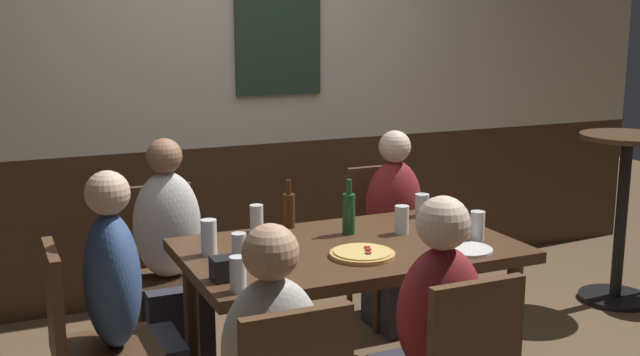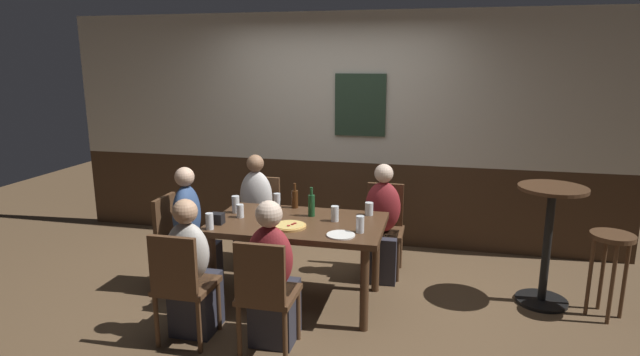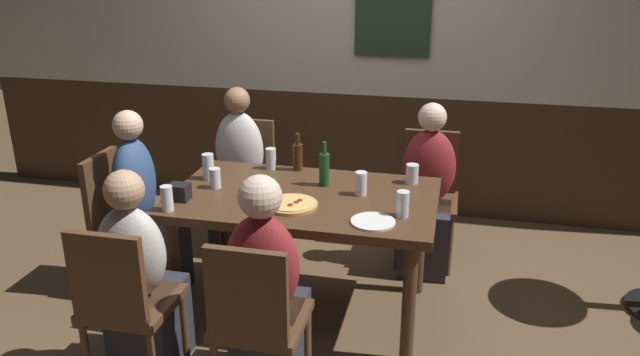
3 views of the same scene
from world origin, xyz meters
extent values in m
cube|color=#3D2819|center=(0.00, 1.65, 0.47)|extent=(6.40, 0.10, 0.95)
cube|color=beige|center=(0.00, 1.65, 1.77)|extent=(6.40, 0.10, 1.65)
cube|color=#233828|center=(0.28, 1.58, 1.60)|extent=(0.56, 0.03, 0.68)
cube|color=#472D1C|center=(0.00, 0.00, 0.71)|extent=(1.47, 0.89, 0.05)
cylinder|color=#472D1C|center=(0.64, -0.36, 0.34)|extent=(0.07, 0.07, 0.69)
cylinder|color=#472D1C|center=(-0.64, 0.36, 0.34)|extent=(0.07, 0.07, 0.69)
cylinder|color=#472D1C|center=(0.64, 0.36, 0.34)|extent=(0.07, 0.07, 0.69)
cube|color=#513521|center=(0.65, 0.78, 0.43)|extent=(0.40, 0.40, 0.04)
cube|color=#513521|center=(0.65, 0.96, 0.67)|extent=(0.36, 0.04, 0.43)
cylinder|color=#513521|center=(0.82, 0.61, 0.21)|extent=(0.04, 0.04, 0.41)
cylinder|color=#513521|center=(0.48, 0.61, 0.21)|extent=(0.04, 0.04, 0.41)
cylinder|color=#513521|center=(0.82, 0.95, 0.21)|extent=(0.04, 0.04, 0.41)
cylinder|color=#513521|center=(0.48, 0.95, 0.21)|extent=(0.04, 0.04, 0.41)
cube|color=#513521|center=(-0.65, 0.78, 0.43)|extent=(0.40, 0.40, 0.04)
cube|color=#513521|center=(-0.65, 0.96, 0.67)|extent=(0.36, 0.04, 0.43)
cylinder|color=#513521|center=(-0.48, 0.61, 0.21)|extent=(0.04, 0.04, 0.41)
cylinder|color=#513521|center=(-0.82, 0.61, 0.21)|extent=(0.04, 0.04, 0.41)
cylinder|color=#513521|center=(-0.48, 0.95, 0.21)|extent=(0.04, 0.04, 0.41)
cylinder|color=#513521|center=(-0.82, 0.95, 0.21)|extent=(0.04, 0.04, 0.41)
cube|color=#513521|center=(0.00, -0.96, 0.67)|extent=(0.36, 0.04, 0.43)
cube|color=#513521|center=(-1.08, 0.00, 0.43)|extent=(0.40, 0.40, 0.04)
cube|color=#513521|center=(-1.26, 0.00, 0.67)|extent=(0.04, 0.36, 0.43)
cube|color=#2D2D38|center=(0.65, 0.65, 0.23)|extent=(0.32, 0.34, 0.45)
ellipsoid|color=maroon|center=(0.65, 0.74, 0.70)|extent=(0.34, 0.22, 0.50)
sphere|color=beige|center=(0.65, 0.74, 1.03)|extent=(0.18, 0.18, 0.18)
ellipsoid|color=beige|center=(-0.65, -0.74, 0.68)|extent=(0.34, 0.22, 0.47)
sphere|color=tan|center=(-0.65, -0.74, 1.00)|extent=(0.19, 0.19, 0.19)
cube|color=#2D2D38|center=(-0.65, 0.65, 0.23)|extent=(0.32, 0.34, 0.45)
ellipsoid|color=silver|center=(-0.65, 0.74, 0.72)|extent=(0.34, 0.22, 0.54)
sphere|color=#936B4C|center=(-0.65, 0.74, 1.07)|extent=(0.17, 0.17, 0.17)
ellipsoid|color=maroon|center=(0.00, -0.74, 0.69)|extent=(0.34, 0.22, 0.49)
sphere|color=beige|center=(0.00, -0.74, 1.02)|extent=(0.19, 0.19, 0.19)
ellipsoid|color=#334C7A|center=(-1.04, 0.00, 0.72)|extent=(0.22, 0.34, 0.55)
sphere|color=#DBB293|center=(-1.04, 0.00, 1.07)|extent=(0.17, 0.17, 0.17)
cylinder|color=tan|center=(-0.02, -0.17, 0.75)|extent=(0.28, 0.28, 0.02)
cylinder|color=#DBB760|center=(-0.02, -0.17, 0.76)|extent=(0.25, 0.25, 0.01)
cylinder|color=maroon|center=(0.02, -0.14, 0.77)|extent=(0.03, 0.03, 0.00)
cylinder|color=maroon|center=(0.01, -0.17, 0.77)|extent=(0.03, 0.03, 0.00)
cylinder|color=maroon|center=(-0.02, -0.22, 0.77)|extent=(0.03, 0.03, 0.00)
cylinder|color=silver|center=(-0.61, 0.12, 0.82)|extent=(0.07, 0.07, 0.15)
cylinder|color=#331E14|center=(-0.61, 0.12, 0.77)|extent=(0.06, 0.06, 0.07)
cylinder|color=silver|center=(-0.52, -0.01, 0.80)|extent=(0.06, 0.06, 0.12)
cylinder|color=#331E14|center=(-0.52, -0.01, 0.77)|extent=(0.06, 0.06, 0.07)
cylinder|color=silver|center=(-0.30, 0.37, 0.81)|extent=(0.06, 0.06, 0.13)
cylinder|color=#B26623|center=(-0.30, 0.37, 0.79)|extent=(0.06, 0.06, 0.11)
cylinder|color=silver|center=(-0.64, -0.37, 0.81)|extent=(0.06, 0.06, 0.13)
cylinder|color=silver|center=(-0.64, -0.37, 0.79)|extent=(0.06, 0.06, 0.09)
cylinder|color=silver|center=(0.31, 0.07, 0.81)|extent=(0.07, 0.07, 0.13)
cylinder|color=#C6842D|center=(0.31, 0.07, 0.79)|extent=(0.06, 0.06, 0.10)
cylinder|color=silver|center=(0.56, -0.17, 0.81)|extent=(0.07, 0.07, 0.14)
cylinder|color=gold|center=(0.56, -0.17, 0.80)|extent=(0.06, 0.06, 0.11)
cylinder|color=silver|center=(0.57, 0.32, 0.80)|extent=(0.07, 0.07, 0.11)
cylinder|color=#C6842D|center=(0.57, 0.32, 0.79)|extent=(0.06, 0.06, 0.09)
cylinder|color=#194723|center=(0.08, 0.17, 0.84)|extent=(0.06, 0.06, 0.19)
cylinder|color=#194723|center=(0.08, 0.17, 0.97)|extent=(0.03, 0.03, 0.07)
cylinder|color=#42230F|center=(-0.13, 0.39, 0.82)|extent=(0.06, 0.06, 0.16)
cylinder|color=#42230F|center=(-0.13, 0.39, 0.94)|extent=(0.03, 0.03, 0.07)
cylinder|color=white|center=(0.43, -0.28, 0.75)|extent=(0.22, 0.22, 0.01)
cube|color=black|center=(-0.64, -0.22, 0.79)|extent=(0.11, 0.09, 0.09)
cylinder|color=black|center=(2.09, 0.46, 0.01)|extent=(0.44, 0.44, 0.03)
cylinder|color=black|center=(2.09, 0.46, 0.53)|extent=(0.07, 0.07, 0.99)
cylinder|color=#472D1C|center=(2.09, 0.46, 1.04)|extent=(0.56, 0.56, 0.03)
camera|label=1|loc=(-1.46, -2.95, 1.73)|focal=43.10mm
camera|label=2|loc=(1.13, -4.02, 2.08)|focal=28.73mm
camera|label=3|loc=(0.80, -3.07, 2.03)|focal=34.58mm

